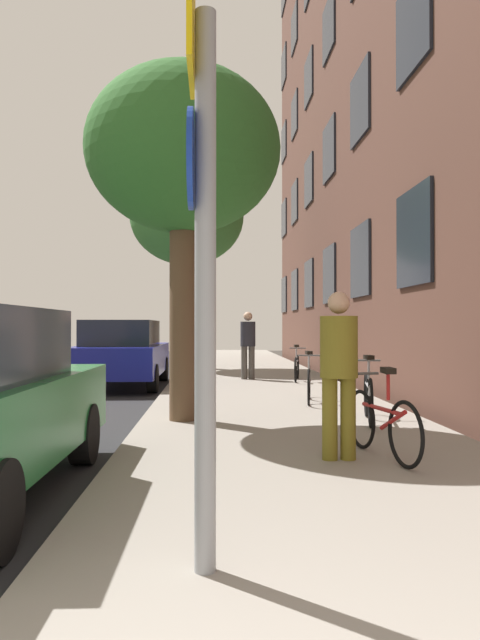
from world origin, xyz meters
The scene contains 15 objects.
ground_plane centered at (-2.40, 15.00, 0.00)m, with size 41.80×41.80×0.00m, color #332D28.
road_asphalt centered at (-4.50, 15.00, 0.01)m, with size 7.00×38.00×0.01m, color #232326.
sidewalk centered at (1.10, 15.00, 0.06)m, with size 4.20×38.00×0.12m, color gray.
building_facade centered at (3.69, 14.50, 9.51)m, with size 0.56×27.00×18.99m.
sign_post centered at (-0.01, 2.73, 2.03)m, with size 0.16×0.60×3.33m.
traffic_light centered at (-0.48, 18.54, 2.84)m, with size 0.43×0.24×3.99m.
tree_near centered at (-0.37, 8.04, 4.00)m, with size 2.84×2.84×5.14m.
tree_far centered at (-0.80, 19.15, 5.12)m, with size 3.79×3.79×6.65m.
bicycle_0 centered at (1.80, 5.47, 0.49)m, with size 0.48×1.59×0.94m.
bicycle_1 centered at (2.27, 7.73, 0.49)m, with size 0.49×1.64×0.96m.
bicycle_2 centered at (1.79, 9.99, 0.48)m, with size 0.45×1.59×0.92m.
bicycle_3 centered at (2.17, 14.19, 0.47)m, with size 0.49×1.64×0.91m.
pedestrian_0 centered at (1.34, 5.41, 1.10)m, with size 0.42×0.42×1.71m.
pedestrian_1 centered at (0.97, 14.68, 1.12)m, with size 0.47×0.47×1.74m.
car_1 centered at (-2.14, 13.96, 0.84)m, with size 1.96×4.50×1.62m.
Camera 1 is at (0.06, -0.54, 1.47)m, focal length 33.07 mm.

